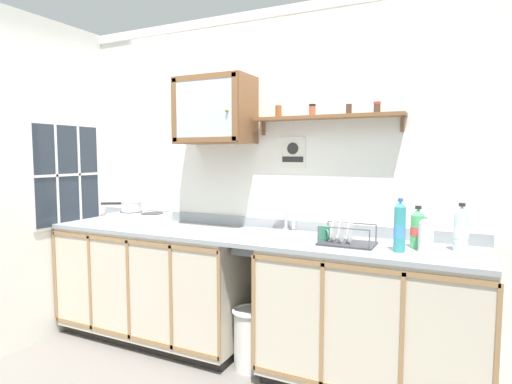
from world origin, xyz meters
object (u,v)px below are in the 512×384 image
bottle_water_clear_1 (461,229)px  bottle_soda_green_3 (418,229)px  warning_sign (293,152)px  saucepan (131,206)px  mug (324,234)px  bottle_opaque_white_2 (426,234)px  wall_cabinet (215,111)px  hot_plate_stove (140,218)px  trash_bin (250,338)px  dish_rack (346,238)px  sink (274,239)px  bottle_detergent_teal_0 (400,228)px

bottle_water_clear_1 → bottle_soda_green_3: (-0.24, -0.02, -0.01)m
bottle_water_clear_1 → warning_sign: bearing=170.0°
saucepan → mug: size_ratio=2.83×
bottle_opaque_white_2 → wall_cabinet: (-1.52, 0.15, 0.80)m
bottle_soda_green_3 → warning_sign: size_ratio=1.14×
hot_plate_stove → bottle_water_clear_1: bearing=1.6°
bottle_water_clear_1 → warning_sign: (-1.13, 0.20, 0.45)m
bottle_water_clear_1 → bottle_opaque_white_2: bottle_water_clear_1 is taller
bottle_water_clear_1 → trash_bin: bearing=-171.8°
saucepan → wall_cabinet: bearing=6.8°
dish_rack → trash_bin: (-0.64, -0.08, -0.75)m
sink → mug: size_ratio=5.12×
saucepan → warning_sign: bearing=10.6°
sink → mug: sink is taller
dish_rack → bottle_water_clear_1: bearing=9.5°
bottle_soda_green_3 → bottle_water_clear_1: bearing=5.1°
hot_plate_stove → bottle_soda_green_3: size_ratio=1.76×
sink → dish_rack: (0.52, -0.06, 0.06)m
sink → saucepan: 1.32m
warning_sign → mug: bearing=-40.9°
mug → wall_cabinet: (-0.90, 0.13, 0.85)m
bottle_water_clear_1 → trash_bin: bottle_water_clear_1 is taller
bottle_detergent_teal_0 → warning_sign: (-0.81, 0.38, 0.44)m
bottle_opaque_white_2 → saucepan: bearing=178.6°
bottle_water_clear_1 → mug: (-0.80, -0.09, -0.08)m
bottle_water_clear_1 → mug: size_ratio=2.73×
bottle_detergent_teal_0 → trash_bin: bearing=-179.4°
wall_cabinet → bottle_water_clear_1: bearing=-1.4°
mug → bottle_detergent_teal_0: bearing=-10.6°
sink → dish_rack: sink is taller
mug → wall_cabinet: 1.25m
hot_plate_stove → warning_sign: 1.37m
hot_plate_stove → bottle_water_clear_1: size_ratio=1.59×
bottle_opaque_white_2 → trash_bin: size_ratio=0.54×
bottle_opaque_white_2 → bottle_soda_green_3: bearing=121.7°
bottle_opaque_white_2 → trash_bin: (-1.11, -0.08, -0.81)m
hot_plate_stove → warning_sign: (1.23, 0.27, 0.54)m
bottle_detergent_teal_0 → bottle_water_clear_1: (0.32, 0.18, -0.01)m
wall_cabinet → bottle_opaque_white_2: bearing=-5.6°
hot_plate_stove → dish_rack: dish_rack is taller
bottle_soda_green_3 → mug: size_ratio=2.47×
sink → trash_bin: 0.71m
sink → saucepan: sink is taller
dish_rack → wall_cabinet: bearing=171.8°
bottle_detergent_teal_0 → sink: bearing=171.6°
dish_rack → wall_cabinet: wall_cabinet is taller
bottle_detergent_teal_0 → trash_bin: bottle_detergent_teal_0 is taller
sink → bottle_soda_green_3: sink is taller
warning_sign → trash_bin: (-0.16, -0.39, -1.29)m
bottle_opaque_white_2 → warning_sign: 1.11m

